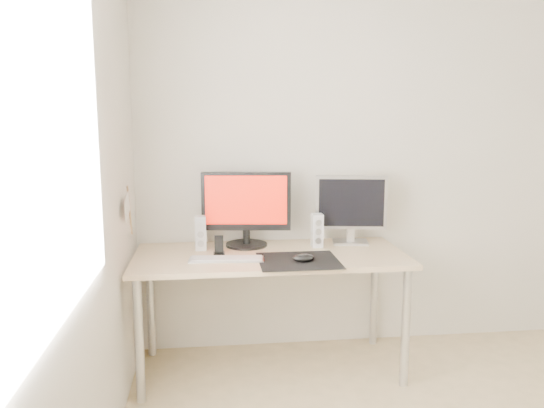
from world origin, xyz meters
TOP-DOWN VIEW (x-y plane):
  - wall_back at (0.00, 1.75)m, footprint 3.50×0.00m
  - wall_left at (-1.75, 0.00)m, footprint 0.00×3.50m
  - window_pane at (-1.74, 0.00)m, footprint 0.00×1.30m
  - mousepad at (-0.79, 1.20)m, footprint 0.45×0.40m
  - mouse at (-0.77, 1.17)m, footprint 0.12×0.07m
  - desk at (-0.93, 1.38)m, footprint 1.60×0.70m
  - main_monitor at (-1.06, 1.58)m, footprint 0.55×0.29m
  - second_monitor at (-0.39, 1.58)m, footprint 0.45×0.19m
  - speaker_left at (-1.34, 1.52)m, footprint 0.07×0.08m
  - speaker_right at (-0.62, 1.51)m, footprint 0.07×0.08m
  - keyboard at (-1.19, 1.26)m, footprint 0.43×0.16m
  - phone_dock at (-1.23, 1.39)m, footprint 0.07×0.06m
  - pennant at (-1.72, 1.24)m, footprint 0.01×0.23m

SIDE VIEW (x-z plane):
  - desk at x=-0.93m, z-range 0.29..1.02m
  - mousepad at x=-0.79m, z-range 0.73..0.73m
  - keyboard at x=-1.19m, z-range 0.73..0.75m
  - mouse at x=-0.77m, z-range 0.73..0.78m
  - phone_dock at x=-1.23m, z-range 0.71..0.82m
  - speaker_left at x=-1.34m, z-range 0.73..0.94m
  - speaker_right at x=-0.62m, z-range 0.73..0.94m
  - second_monitor at x=-0.39m, z-range 0.75..1.19m
  - main_monitor at x=-1.06m, z-range 0.75..1.22m
  - pennant at x=-1.72m, z-range 0.90..1.19m
  - wall_back at x=0.00m, z-range -0.50..3.00m
  - wall_left at x=-1.75m, z-range -0.50..3.00m
  - window_pane at x=-1.74m, z-range 0.85..2.15m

